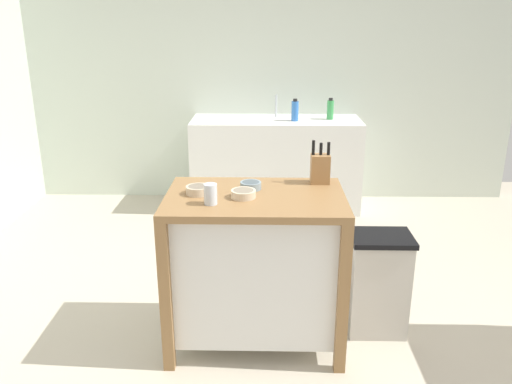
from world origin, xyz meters
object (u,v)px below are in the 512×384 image
at_px(bowl_ceramic_wide, 198,190).
at_px(bottle_spray_cleaner, 330,109).
at_px(kitchen_island, 255,261).
at_px(bowl_stoneware_deep, 243,194).
at_px(knife_block, 320,168).
at_px(drinking_cup, 211,194).
at_px(bowl_ceramic_small, 251,185).
at_px(sink_faucet, 276,106).
at_px(bottle_dish_soap, 295,111).
at_px(trash_bin, 378,283).

xyz_separation_m(bowl_ceramic_wide, bottle_spray_cleaner, (0.99, 2.30, 0.05)).
xyz_separation_m(kitchen_island, bowl_stoneware_deep, (-0.06, -0.04, 0.42)).
height_order(knife_block, drinking_cup, knife_block).
height_order(bowl_ceramic_small, sink_faucet, sink_faucet).
height_order(knife_block, bowl_stoneware_deep, knife_block).
height_order(bowl_ceramic_small, bottle_dish_soap, bottle_dish_soap).
height_order(knife_block, sink_faucet, knife_block).
distance_m(bowl_ceramic_small, bowl_stoneware_deep, 0.15).
xyz_separation_m(bowl_ceramic_wide, drinking_cup, (0.09, -0.16, 0.03)).
bearing_deg(knife_block, kitchen_island, -148.50).
xyz_separation_m(bowl_ceramic_small, drinking_cup, (-0.20, -0.25, 0.03)).
relative_size(kitchen_island, bowl_ceramic_small, 8.30).
xyz_separation_m(drinking_cup, bottle_dish_soap, (0.56, 2.37, 0.02)).
bearing_deg(bowl_ceramic_wide, bottle_spray_cleaner, 66.73).
height_order(bowl_ceramic_wide, bottle_spray_cleaner, bottle_spray_cleaner).
bearing_deg(knife_block, bottle_dish_soap, 91.29).
bearing_deg(bowl_stoneware_deep, bowl_ceramic_small, 76.29).
distance_m(bowl_ceramic_small, bottle_dish_soap, 2.15).
distance_m(bowl_ceramic_small, drinking_cup, 0.32).
relative_size(bowl_stoneware_deep, bottle_spray_cleaner, 0.66).
bearing_deg(bowl_ceramic_small, drinking_cup, -128.67).
distance_m(bowl_stoneware_deep, bottle_spray_cleaner, 2.47).
bearing_deg(drinking_cup, sink_faucet, 81.60).
bearing_deg(bottle_spray_cleaner, sink_faucet, 166.95).
height_order(drinking_cup, bottle_spray_cleaner, bottle_spray_cleaner).
xyz_separation_m(sink_faucet, bottle_dish_soap, (0.18, -0.21, -0.01)).
xyz_separation_m(drinking_cup, sink_faucet, (0.38, 2.58, 0.04)).
xyz_separation_m(bottle_dish_soap, bottle_spray_cleaner, (0.34, 0.08, -0.00)).
height_order(bowl_ceramic_small, bowl_ceramic_wide, bowl_ceramic_wide).
xyz_separation_m(knife_block, trash_bin, (0.36, -0.13, -0.68)).
relative_size(bowl_ceramic_small, bottle_dish_soap, 0.57).
height_order(kitchen_island, bottle_dish_soap, bottle_dish_soap).
bearing_deg(kitchen_island, knife_block, 31.50).
bearing_deg(bottle_dish_soap, knife_block, -88.71).
relative_size(kitchen_island, drinking_cup, 9.01).
distance_m(bowl_ceramic_wide, sink_faucet, 2.46).
bearing_deg(sink_faucet, knife_block, -84.27).
relative_size(bottle_dish_soap, bottle_spray_cleaner, 1.02).
xyz_separation_m(bowl_stoneware_deep, drinking_cup, (-0.17, -0.11, 0.03)).
relative_size(knife_block, bowl_ceramic_wide, 1.91).
height_order(drinking_cup, trash_bin, drinking_cup).
relative_size(kitchen_island, bowl_ceramic_wide, 7.40).
xyz_separation_m(kitchen_island, knife_block, (0.37, 0.23, 0.49)).
bearing_deg(drinking_cup, knife_block, 31.94).
xyz_separation_m(knife_block, bowl_stoneware_deep, (-0.44, -0.27, -0.07)).
distance_m(bowl_ceramic_wide, drinking_cup, 0.19).
height_order(bowl_ceramic_small, bowl_stoneware_deep, same).
bearing_deg(bottle_spray_cleaner, bowl_stoneware_deep, -107.38).
relative_size(bowl_stoneware_deep, sink_faucet, 0.61).
relative_size(bowl_ceramic_wide, trash_bin, 0.21).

